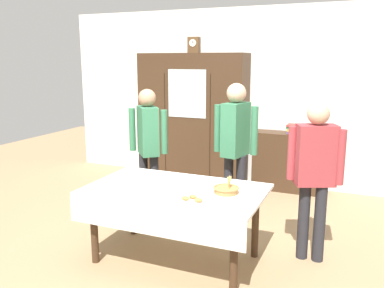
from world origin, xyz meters
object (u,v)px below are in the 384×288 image
spoon_near_left (236,204)px  person_beside_shelf (315,167)px  dining_table (174,199)px  tea_cup_near_left (106,186)px  tea_cup_front_edge (131,175)px  person_behind_table_right (235,139)px  wall_cabinet (193,118)px  mantel_clock (194,45)px  tea_cup_near_right (128,184)px  bookshelf_low (290,162)px  spoon_center (196,192)px  person_by_cabinet (148,140)px  book_stack (292,129)px  pastry_plate (192,201)px  bread_basket (226,189)px

spoon_near_left → person_beside_shelf: 0.93m
dining_table → spoon_near_left: (0.66, -0.17, 0.10)m
tea_cup_near_left → tea_cup_front_edge: same height
tea_cup_front_edge → person_behind_table_right: person_behind_table_right is taller
wall_cabinet → tea_cup_front_edge: (0.33, -2.43, -0.26)m
mantel_clock → tea_cup_near_right: mantel_clock is taller
person_beside_shelf → bookshelf_low: bearing=105.0°
mantel_clock → bookshelf_low: mantel_clock is taller
tea_cup_front_edge → spoon_near_left: 1.28m
wall_cabinet → spoon_center: (1.13, -2.60, -0.28)m
tea_cup_near_right → person_by_cabinet: size_ratio=0.08×
mantel_clock → book_stack: size_ratio=1.10×
person_behind_table_right → mantel_clock: bearing=128.0°
mantel_clock → spoon_near_left: size_ratio=2.02×
pastry_plate → book_stack: bearing=83.1°
wall_cabinet → pastry_plate: wall_cabinet is taller
spoon_near_left → person_behind_table_right: 1.42m
tea_cup_near_left → person_beside_shelf: person_beside_shelf is taller
tea_cup_near_right → person_behind_table_right: 1.45m
dining_table → mantel_clock: mantel_clock is taller
dining_table → tea_cup_near_right: size_ratio=12.83×
spoon_near_left → person_behind_table_right: bearing=107.6°
tea_cup_front_edge → spoon_near_left: (1.23, -0.33, -0.02)m
dining_table → wall_cabinet: 2.77m
spoon_near_left → spoon_center: (-0.43, 0.16, 0.00)m
spoon_near_left → person_beside_shelf: person_beside_shelf is taller
book_stack → tea_cup_near_right: (-1.08, -2.73, -0.18)m
spoon_near_left → spoon_center: same height
wall_cabinet → tea_cup_near_right: bearing=-80.3°
wall_cabinet → mantel_clock: size_ratio=8.42×
pastry_plate → spoon_near_left: (0.37, 0.08, -0.01)m
mantel_clock → person_by_cabinet: size_ratio=0.15×
spoon_near_left → person_beside_shelf: bearing=53.1°
mantel_clock → pastry_plate: (1.17, -2.85, -1.40)m
tea_cup_near_left → person_beside_shelf: 1.97m
dining_table → tea_cup_front_edge: size_ratio=12.83×
dining_table → spoon_center: spoon_center is taller
wall_cabinet → bookshelf_low: size_ratio=1.89×
mantel_clock → tea_cup_near_right: 3.05m
wall_cabinet → tea_cup_front_edge: wall_cabinet is taller
pastry_plate → person_behind_table_right: bearing=92.1°
book_stack → tea_cup_near_left: book_stack is taller
tea_cup_near_left → spoon_center: size_ratio=1.09×
tea_cup_near_right → person_by_cabinet: person_by_cabinet is taller
spoon_near_left → person_beside_shelf: size_ratio=0.08×
book_stack → bread_basket: 2.56m
pastry_plate → person_behind_table_right: size_ratio=0.17×
person_beside_shelf → dining_table: bearing=-155.4°
wall_cabinet → person_by_cabinet: bearing=-86.8°
bookshelf_low → tea_cup_near_left: (-1.23, -2.89, 0.32)m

